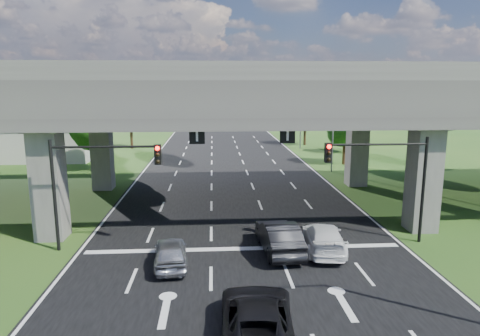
{
  "coord_description": "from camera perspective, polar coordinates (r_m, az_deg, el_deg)",
  "views": [
    {
      "loc": [
        -1.64,
        -18.36,
        8.75
      ],
      "look_at": [
        0.13,
        9.19,
        3.38
      ],
      "focal_mm": 32.0,
      "sensor_mm": 36.0,
      "label": 1
    }
  ],
  "objects": [
    {
      "name": "car_dark",
      "position": [
        23.02,
        5.21,
        -9.1
      ],
      "size": [
        2.07,
        5.12,
        1.65
      ],
      "primitive_type": "imported",
      "rotation": [
        0.0,
        0.0,
        3.21
      ],
      "color": "black",
      "rests_on": "road"
    },
    {
      "name": "signal_left",
      "position": [
        23.59,
        -18.8,
        -0.75
      ],
      "size": [
        5.76,
        0.54,
        6.0
      ],
      "color": "black",
      "rests_on": "ground"
    },
    {
      "name": "road",
      "position": [
        29.72,
        -0.35,
        -6.1
      ],
      "size": [
        18.0,
        120.0,
        0.03
      ],
      "primitive_type": "cube",
      "color": "black",
      "rests_on": "ground"
    },
    {
      "name": "tree_right_mid",
      "position": [
        57.35,
        14.39,
        6.08
      ],
      "size": [
        3.91,
        3.9,
        6.76
      ],
      "color": "black",
      "rests_on": "ground"
    },
    {
      "name": "car_white",
      "position": [
        23.55,
        11.09,
        -9.1
      ],
      "size": [
        2.57,
        5.09,
        1.42
      ],
      "primitive_type": "imported",
      "rotation": [
        0.0,
        0.0,
        3.02
      ],
      "color": "white",
      "rests_on": "road"
    },
    {
      "name": "tree_left_mid",
      "position": [
        54.75,
        -20.0,
        5.54
      ],
      "size": [
        3.91,
        3.9,
        6.76
      ],
      "color": "black",
      "rests_on": "ground"
    },
    {
      "name": "car_silver",
      "position": [
        21.58,
        -9.23,
        -11.02
      ],
      "size": [
        2.01,
        4.14,
        1.36
      ],
      "primitive_type": "imported",
      "rotation": [
        0.0,
        0.0,
        3.24
      ],
      "color": "#A1A2A8",
      "rests_on": "road"
    },
    {
      "name": "streetlight_far",
      "position": [
        44.05,
        11.88,
        6.98
      ],
      "size": [
        3.38,
        0.25,
        10.0
      ],
      "color": "gray",
      "rests_on": "ground"
    },
    {
      "name": "ground",
      "position": [
        20.4,
        1.33,
        -14.4
      ],
      "size": [
        160.0,
        160.0,
        0.0
      ],
      "primitive_type": "plane",
      "color": "#234B18",
      "rests_on": "ground"
    },
    {
      "name": "overpass",
      "position": [
        30.42,
        -0.59,
        9.43
      ],
      "size": [
        80.0,
        15.0,
        10.0
      ],
      "color": "#3C3937",
      "rests_on": "ground"
    },
    {
      "name": "tree_right_near",
      "position": [
        48.82,
        13.92,
        5.68
      ],
      "size": [
        4.2,
        4.2,
        7.28
      ],
      "color": "black",
      "rests_on": "ground"
    },
    {
      "name": "signal_right",
      "position": [
        24.65,
        18.98,
        -0.27
      ],
      "size": [
        5.76,
        0.54,
        6.0
      ],
      "color": "black",
      "rests_on": "ground"
    },
    {
      "name": "streetlight_beyond",
      "position": [
        59.6,
        7.77,
        8.1
      ],
      "size": [
        3.38,
        0.25,
        10.0
      ],
      "color": "gray",
      "rests_on": "ground"
    },
    {
      "name": "tree_right_far",
      "position": [
        63.97,
        8.76,
        7.34
      ],
      "size": [
        4.5,
        4.5,
        7.8
      ],
      "color": "black",
      "rests_on": "ground"
    },
    {
      "name": "tree_left_near",
      "position": [
        46.21,
        -19.2,
        5.51
      ],
      "size": [
        4.5,
        4.5,
        7.8
      ],
      "color": "black",
      "rests_on": "ground"
    },
    {
      "name": "warehouse",
      "position": [
        59.05,
        -28.05,
        3.14
      ],
      "size": [
        20.0,
        10.0,
        4.0
      ],
      "primitive_type": "cube",
      "color": "#9E9E99",
      "rests_on": "ground"
    },
    {
      "name": "car_trailing",
      "position": [
        15.67,
        2.29,
        -19.51
      ],
      "size": [
        2.92,
        5.67,
        1.53
      ],
      "primitive_type": "imported",
      "rotation": [
        0.0,
        0.0,
        3.07
      ],
      "color": "black",
      "rests_on": "road"
    },
    {
      "name": "tree_left_far",
      "position": [
        61.52,
        -14.38,
        7.29
      ],
      "size": [
        4.8,
        4.8,
        8.32
      ],
      "color": "black",
      "rests_on": "ground"
    }
  ]
}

